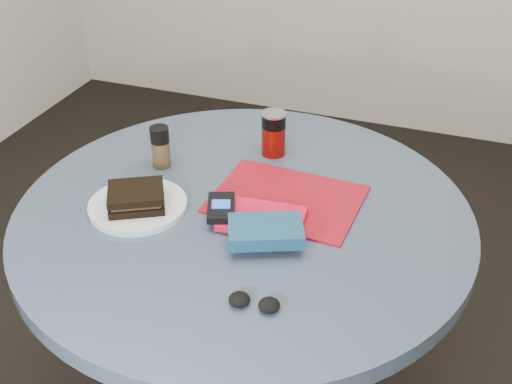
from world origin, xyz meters
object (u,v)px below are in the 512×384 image
(table, at_px, (244,266))
(sandwich, at_px, (136,197))
(soda_can, at_px, (274,133))
(novel, at_px, (266,231))
(magazine, at_px, (286,199))
(red_book, at_px, (262,219))
(mp3_player, at_px, (221,208))
(headphones, at_px, (254,302))
(plate, at_px, (138,206))
(pepper_grinder, at_px, (161,147))

(table, distance_m, sandwich, 0.30)
(soda_can, bearing_deg, novel, -73.90)
(sandwich, bearing_deg, magazine, 26.91)
(soda_can, distance_m, red_book, 0.30)
(magazine, relative_size, mp3_player, 2.82)
(magazine, relative_size, headphones, 3.32)
(magazine, bearing_deg, red_book, -98.73)
(red_book, relative_size, headphones, 1.81)
(sandwich, relative_size, mp3_player, 1.33)
(soda_can, xyz_separation_m, headphones, (0.14, -0.54, -0.05))
(plate, distance_m, soda_can, 0.39)
(table, relative_size, red_book, 5.71)
(table, height_order, red_book, red_book)
(magazine, relative_size, red_book, 1.84)
(magazine, distance_m, red_book, 0.11)
(pepper_grinder, bearing_deg, red_book, -25.15)
(sandwich, xyz_separation_m, magazine, (0.29, 0.15, -0.03))
(table, distance_m, mp3_player, 0.20)
(plate, bearing_deg, headphones, -30.88)
(red_book, xyz_separation_m, mp3_player, (-0.09, -0.01, 0.02))
(soda_can, relative_size, headphones, 1.17)
(plate, xyz_separation_m, red_book, (0.27, 0.04, 0.01))
(pepper_grinder, distance_m, red_book, 0.34)
(table, xyz_separation_m, plate, (-0.22, -0.08, 0.17))
(pepper_grinder, relative_size, novel, 0.70)
(soda_can, relative_size, mp3_player, 0.99)
(red_book, height_order, novel, novel)
(headphones, bearing_deg, table, 114.38)
(plate, bearing_deg, novel, -5.55)
(sandwich, bearing_deg, novel, -3.95)
(pepper_grinder, distance_m, headphones, 0.54)
(mp3_player, bearing_deg, table, 59.19)
(pepper_grinder, xyz_separation_m, headphones, (0.38, -0.39, -0.04))
(pepper_grinder, relative_size, headphones, 1.07)
(table, xyz_separation_m, novel, (0.09, -0.11, 0.20))
(soda_can, relative_size, magazine, 0.35)
(sandwich, relative_size, headphones, 1.57)
(table, xyz_separation_m, red_book, (0.06, -0.04, 0.18))
(soda_can, xyz_separation_m, magazine, (0.09, -0.19, -0.05))
(novel, distance_m, mp3_player, 0.13)
(pepper_grinder, distance_m, mp3_player, 0.27)
(red_book, distance_m, novel, 0.08)
(sandwich, xyz_separation_m, red_book, (0.27, 0.05, -0.02))
(magazine, height_order, novel, novel)
(plate, relative_size, headphones, 2.23)
(table, relative_size, sandwich, 6.60)
(table, height_order, mp3_player, mp3_player)
(pepper_grinder, height_order, novel, pepper_grinder)
(table, relative_size, plate, 4.64)
(soda_can, height_order, novel, soda_can)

